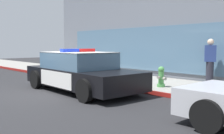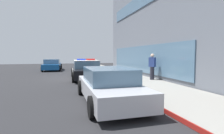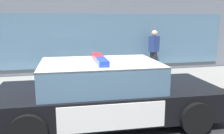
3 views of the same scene
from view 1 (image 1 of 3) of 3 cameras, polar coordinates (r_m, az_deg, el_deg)
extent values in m
plane|color=#262628|center=(9.49, -12.32, -5.15)|extent=(48.00, 48.00, 0.00)
cube|color=gray|center=(11.65, 2.89, -2.83)|extent=(48.00, 3.18, 0.15)
cube|color=maroon|center=(10.57, -3.21, -3.61)|extent=(28.80, 0.04, 0.14)
cube|color=slate|center=(12.50, 9.39, 3.96)|extent=(12.53, 0.08, 2.10)
cube|color=black|center=(9.24, -6.68, -2.19)|extent=(4.92, 2.12, 0.60)
cube|color=silver|center=(7.99, -0.46, -2.07)|extent=(1.72, 1.96, 0.05)
cube|color=silver|center=(10.67, -11.78, -0.44)|extent=(1.43, 1.95, 0.05)
cube|color=silver|center=(9.89, -2.28, -1.71)|extent=(2.04, 0.11, 0.51)
cube|color=silver|center=(8.82, -12.32, -2.61)|extent=(2.04, 0.11, 0.51)
cube|color=yellow|center=(9.90, -2.21, -1.70)|extent=(0.22, 0.02, 0.26)
cube|color=slate|center=(9.35, -7.37, 1.39)|extent=(2.59, 1.84, 0.60)
cube|color=silver|center=(9.34, -7.39, 3.16)|extent=(2.59, 1.84, 0.04)
cube|color=red|center=(9.53, -5.64, 3.69)|extent=(0.22, 0.67, 0.11)
cube|color=blue|center=(9.15, -9.23, 3.61)|extent=(0.22, 0.67, 0.11)
cylinder|color=black|center=(8.65, 4.66, -3.73)|extent=(0.69, 0.25, 0.68)
cylinder|color=black|center=(7.42, -5.96, -5.17)|extent=(0.69, 0.25, 0.68)
cylinder|color=black|center=(11.12, -7.14, -1.85)|extent=(0.69, 0.25, 0.68)
cylinder|color=black|center=(10.19, -16.26, -2.61)|extent=(0.69, 0.25, 0.68)
cylinder|color=#4C994C|center=(9.40, 10.66, -3.98)|extent=(0.28, 0.28, 0.10)
cylinder|color=#4C994C|center=(9.36, 10.69, -2.31)|extent=(0.19, 0.19, 0.45)
sphere|color=#4C994C|center=(9.33, 10.72, -0.54)|extent=(0.22, 0.22, 0.22)
cylinder|color=gray|center=(9.32, 10.72, -0.07)|extent=(0.06, 0.06, 0.05)
cylinder|color=gray|center=(9.24, 10.15, -2.25)|extent=(0.09, 0.10, 0.09)
cylinder|color=gray|center=(9.47, 11.21, -2.10)|extent=(0.09, 0.10, 0.09)
cylinder|color=gray|center=(9.28, 11.43, -2.50)|extent=(0.10, 0.12, 0.12)
cylinder|color=black|center=(5.15, 20.12, -10.12)|extent=(0.64, 0.20, 0.64)
cylinder|color=#23232D|center=(10.53, 20.59, -1.20)|extent=(0.28, 0.28, 0.85)
cube|color=navy|center=(10.48, 20.71, 2.79)|extent=(0.48, 0.43, 0.62)
sphere|color=beige|center=(10.48, 20.78, 5.14)|extent=(0.24, 0.24, 0.24)
camera|label=2|loc=(6.68, 103.81, 0.16)|focal=27.93mm
camera|label=3|loc=(8.54, -40.73, 8.10)|focal=38.59mm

